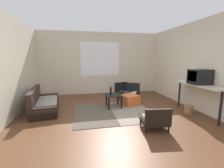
# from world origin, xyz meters

# --- Properties ---
(ground_plane) EXTENTS (7.80, 7.80, 0.00)m
(ground_plane) POSITION_xyz_m (0.00, 0.00, 0.00)
(ground_plane) COLOR #56331E
(far_wall_with_window) EXTENTS (5.60, 0.13, 2.70)m
(far_wall_with_window) POSITION_xyz_m (0.00, 3.06, 1.35)
(far_wall_with_window) COLOR beige
(far_wall_with_window) RESTS_ON ground
(side_wall_right) EXTENTS (0.12, 6.60, 2.70)m
(side_wall_right) POSITION_xyz_m (2.66, 0.30, 1.35)
(side_wall_right) COLOR beige
(side_wall_right) RESTS_ON ground
(side_wall_left) EXTENTS (0.12, 6.60, 2.70)m
(side_wall_left) POSITION_xyz_m (-2.66, 0.30, 1.35)
(side_wall_left) COLOR beige
(side_wall_left) RESTS_ON ground
(area_rug) EXTENTS (2.24, 1.96, 0.01)m
(area_rug) POSITION_xyz_m (0.04, 0.43, 0.01)
(area_rug) COLOR #4C4238
(area_rug) RESTS_ON ground
(couch) EXTENTS (0.92, 1.81, 0.69)m
(couch) POSITION_xyz_m (-2.01, 1.01, 0.21)
(couch) COLOR black
(couch) RESTS_ON ground
(coffee_table) EXTENTS (0.48, 0.57, 0.41)m
(coffee_table) POSITION_xyz_m (0.17, 0.93, 0.32)
(coffee_table) COLOR black
(coffee_table) RESTS_ON ground
(armchair_by_window) EXTENTS (0.66, 0.68, 0.59)m
(armchair_by_window) POSITION_xyz_m (0.81, 2.12, 0.24)
(armchair_by_window) COLOR black
(armchair_by_window) RESTS_ON ground
(armchair_striped_foreground) EXTENTS (0.63, 0.61, 0.54)m
(armchair_striped_foreground) POSITION_xyz_m (0.74, -0.85, 0.24)
(armchair_striped_foreground) COLOR black
(armchair_striped_foreground) RESTS_ON ground
(armchair_corner) EXTENTS (0.82, 0.82, 0.59)m
(armchair_corner) POSITION_xyz_m (1.09, 1.85, 0.26)
(armchair_corner) COLOR black
(armchair_corner) RESTS_ON ground
(ottoman_orange) EXTENTS (0.61, 0.61, 0.34)m
(ottoman_orange) POSITION_xyz_m (0.78, 1.02, 0.17)
(ottoman_orange) COLOR #D1662D
(ottoman_orange) RESTS_ON ground
(console_shelf) EXTENTS (0.44, 1.67, 0.88)m
(console_shelf) POSITION_xyz_m (2.33, -0.18, 0.79)
(console_shelf) COLOR beige
(console_shelf) RESTS_ON ground
(crt_television) EXTENTS (0.48, 0.44, 0.40)m
(crt_television) POSITION_xyz_m (2.33, -0.22, 1.08)
(crt_television) COLOR black
(crt_television) RESTS_ON console_shelf
(clay_vase) EXTENTS (0.25, 0.25, 0.29)m
(clay_vase) POSITION_xyz_m (2.33, 0.08, 0.99)
(clay_vase) COLOR #A87047
(clay_vase) RESTS_ON console_shelf
(glass_bottle) EXTENTS (0.07, 0.07, 0.29)m
(glass_bottle) POSITION_xyz_m (0.09, 1.01, 0.53)
(glass_bottle) COLOR black
(glass_bottle) RESTS_ON coffee_table
(wicker_basket) EXTENTS (0.25, 0.25, 0.25)m
(wicker_basket) POSITION_xyz_m (2.17, -0.10, 0.12)
(wicker_basket) COLOR olive
(wicker_basket) RESTS_ON ground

